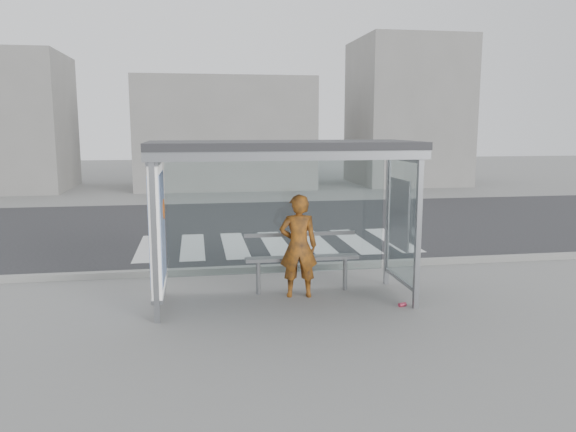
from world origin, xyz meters
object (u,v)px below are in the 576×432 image
at_px(bus_shelter, 260,181).
at_px(soda_can, 402,305).
at_px(bench, 302,258).
at_px(person, 298,246).

distance_m(bus_shelter, soda_can, 3.01).
relative_size(bus_shelter, bench, 2.16).
relative_size(bus_shelter, soda_can, 34.53).
relative_size(bus_shelter, person, 2.43).
height_order(bus_shelter, person, bus_shelter).
height_order(bus_shelter, bench, bus_shelter).
bearing_deg(soda_can, bus_shelter, 163.35).
xyz_separation_m(bus_shelter, soda_can, (2.19, -0.66, -1.95)).
bearing_deg(bench, soda_can, -37.34).
xyz_separation_m(bus_shelter, person, (0.65, 0.16, -1.11)).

